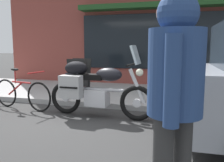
{
  "coord_description": "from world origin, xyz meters",
  "views": [
    {
      "loc": [
        2.29,
        -4.02,
        1.39
      ],
      "look_at": [
        0.97,
        0.65,
        0.7
      ],
      "focal_mm": 39.09,
      "sensor_mm": 36.0,
      "label": 1
    }
  ],
  "objects_px": {
    "parked_bicycle": "(22,93)",
    "pedestrian_walking": "(175,88)",
    "sandwich_board_sign": "(79,76)",
    "touring_motorcycle": "(93,86)"
  },
  "relations": [
    {
      "from": "parked_bicycle",
      "to": "pedestrian_walking",
      "type": "xyz_separation_m",
      "value": [
        3.35,
        -2.87,
        0.75
      ]
    },
    {
      "from": "pedestrian_walking",
      "to": "parked_bicycle",
      "type": "bearing_deg",
      "value": 139.37
    },
    {
      "from": "touring_motorcycle",
      "to": "sandwich_board_sign",
      "type": "xyz_separation_m",
      "value": [
        -1.0,
        1.67,
        -0.02
      ]
    },
    {
      "from": "sandwich_board_sign",
      "to": "touring_motorcycle",
      "type": "bearing_deg",
      "value": -59.0
    },
    {
      "from": "touring_motorcycle",
      "to": "pedestrian_walking",
      "type": "bearing_deg",
      "value": -59.54
    },
    {
      "from": "parked_bicycle",
      "to": "touring_motorcycle",
      "type": "bearing_deg",
      "value": -4.38
    },
    {
      "from": "touring_motorcycle",
      "to": "sandwich_board_sign",
      "type": "height_order",
      "value": "touring_motorcycle"
    },
    {
      "from": "sandwich_board_sign",
      "to": "parked_bicycle",
      "type": "bearing_deg",
      "value": -115.59
    },
    {
      "from": "touring_motorcycle",
      "to": "sandwich_board_sign",
      "type": "bearing_deg",
      "value": 121.0
    },
    {
      "from": "parked_bicycle",
      "to": "pedestrian_walking",
      "type": "height_order",
      "value": "pedestrian_walking"
    }
  ]
}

